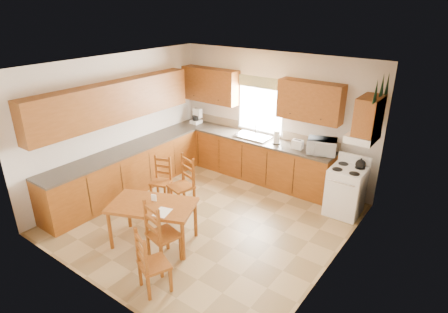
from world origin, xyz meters
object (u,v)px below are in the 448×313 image
Objects in this scene: chair_near_right at (154,260)px; microwave at (322,146)px; chair_far_left at (161,179)px; chair_near_left at (163,231)px; dining_table at (154,223)px; stove at (345,192)px; chair_far_right at (181,183)px.

microwave is at bearing -78.06° from chair_near_right.
microwave is 3.15m from chair_far_left.
chair_far_left is at bearing -31.21° from chair_near_left.
microwave reaches higher than chair_near_left.
chair_near_right is (0.78, -0.73, 0.11)m from dining_table.
microwave is (-0.64, 0.30, 0.63)m from stove.
stove is 0.87× the size of chair_near_left.
chair_near_right reaches higher than chair_far_left.
chair_far_right is at bearing -148.97° from stove.
dining_table is (-2.13, -2.69, -0.08)m from stove.
microwave is 0.38× the size of dining_table.
chair_far_right is at bearing -34.28° from chair_near_right.
dining_table is at bearing -134.40° from microwave.
chair_near_right reaches higher than dining_table.
stove is at bearing 28.42° from dining_table.
chair_near_left is (0.44, -0.21, 0.15)m from dining_table.
chair_near_left reaches higher than chair_near_right.
stove is 3.00m from chair_far_right.
chair_near_left is (-1.70, -2.90, 0.06)m from stove.
chair_near_right is at bearing -66.59° from dining_table.
chair_near_right is 2.17m from chair_far_right.
dining_table is at bearing -129.69° from stove.
stove is at bearing 8.40° from chair_far_left.
chair_near_right is at bearing -118.75° from microwave.
microwave is 3.42m from chair_near_left.
chair_far_left is 0.53m from chair_far_right.
stove is 3.68m from chair_near_right.
stove is 3.43m from dining_table.
chair_far_left is at bearing -159.55° from microwave.
chair_far_right is at bearing -44.88° from chair_near_left.
microwave reaches higher than dining_table.
microwave is at bearing 60.42° from chair_far_right.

